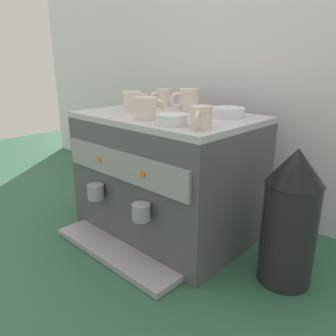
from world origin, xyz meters
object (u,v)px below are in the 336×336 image
Objects in this scene: ceramic_cup_2 at (134,101)px; ceramic_cup_4 at (163,98)px; ceramic_cup_1 at (188,99)px; milk_pitcher at (96,185)px; ceramic_bowl_0 at (172,120)px; ceramic_cup_0 at (201,117)px; coffee_grinder at (290,217)px; espresso_machine at (167,175)px; ceramic_cup_3 at (147,108)px; ceramic_bowl_1 at (227,112)px.

ceramic_cup_4 is at bearing 95.97° from ceramic_cup_2.
ceramic_cup_1 is 0.61m from milk_pitcher.
ceramic_bowl_0 is (0.28, -0.10, -0.02)m from ceramic_cup_2.
ceramic_cup_0 is 0.89× the size of ceramic_cup_4.
ceramic_cup_4 is at bearing 146.54° from ceramic_cup_0.
coffee_grinder is (0.22, 0.13, -0.27)m from ceramic_cup_0.
coffee_grinder is at bearing 3.80° from ceramic_cup_2.
espresso_machine is at bearing 12.03° from ceramic_cup_2.
espresso_machine is 5.67× the size of ceramic_cup_3.
ceramic_cup_4 is (-0.14, 0.02, -0.01)m from ceramic_cup_1.
ceramic_cup_4 is at bearing 171.91° from ceramic_bowl_1.
coffee_grinder is at bearing 14.97° from ceramic_cup_3.
ceramic_cup_0 reaches higher than ceramic_bowl_0.
ceramic_cup_0 is 0.47m from ceramic_cup_4.
ceramic_cup_1 reaches higher than milk_pitcher.
ceramic_cup_1 is at bearing 135.91° from ceramic_cup_0.
ceramic_cup_0 is at bearing -150.60° from coffee_grinder.
ceramic_cup_0 reaches higher than coffee_grinder.
ceramic_cup_0 is 0.87× the size of ceramic_cup_2.
ceramic_cup_4 is 0.34m from ceramic_bowl_1.
espresso_machine is 5.75× the size of ceramic_cup_1.
ceramic_cup_3 is 1.17× the size of ceramic_bowl_0.
ceramic_cup_0 is 0.35m from ceramic_cup_1.
ceramic_cup_1 reaches higher than ceramic_bowl_0.
espresso_machine is at bearing -42.42° from ceramic_cup_4.
coffee_grinder is (0.28, -0.08, -0.25)m from ceramic_bowl_1.
coffee_grinder is at bearing 1.27° from espresso_machine.
espresso_machine is 0.47m from milk_pitcher.
milk_pitcher is at bearing 168.85° from ceramic_bowl_0.
ceramic_cup_4 reaches higher than ceramic_bowl_1.
espresso_machine is 0.29m from ceramic_cup_1.
espresso_machine is 0.29m from ceramic_cup_2.
coffee_grinder is (0.44, 0.12, -0.27)m from ceramic_cup_3.
ceramic_bowl_1 is (0.34, -0.05, -0.02)m from ceramic_cup_4.
espresso_machine is at bearing 137.55° from ceramic_bowl_0.
ceramic_cup_1 is 0.20m from ceramic_bowl_1.
ceramic_cup_0 is at bearing -26.24° from espresso_machine.
ceramic_cup_3 is (0.15, -0.08, -0.00)m from ceramic_cup_2.
ceramic_bowl_0 is (0.14, -0.13, 0.23)m from espresso_machine.
ceramic_cup_4 is (-0.16, 0.14, 0.25)m from espresso_machine.
ceramic_cup_1 is 0.99× the size of ceramic_cup_3.
ceramic_cup_2 reaches higher than ceramic_cup_0.
ceramic_cup_2 is at bearing -176.20° from coffee_grinder.
ceramic_cup_3 is at bearing 178.06° from ceramic_cup_0.
ceramic_cup_1 is at bearing 51.85° from ceramic_cup_2.
ceramic_cup_3 is at bearing -82.04° from espresso_machine.
espresso_machine is at bearing 153.76° from ceramic_cup_0.
ceramic_cup_4 is 0.68m from coffee_grinder.
ceramic_bowl_0 is 0.23m from ceramic_bowl_1.
ceramic_cup_4 is 0.52m from milk_pitcher.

